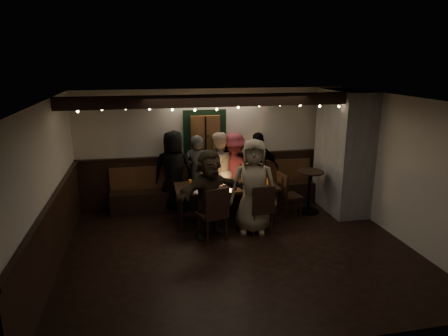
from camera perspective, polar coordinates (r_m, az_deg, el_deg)
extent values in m
cube|color=black|center=(7.11, 2.15, -11.66)|extent=(6.00, 5.00, 0.01)
cube|color=black|center=(6.36, 2.39, 9.78)|extent=(6.00, 5.00, 0.01)
cube|color=beige|center=(8.99, -1.53, 3.02)|extent=(6.00, 0.01, 2.60)
cube|color=beige|center=(6.61, -23.99, -2.93)|extent=(0.01, 5.00, 2.60)
cube|color=beige|center=(7.87, 24.04, -0.14)|extent=(0.01, 5.00, 2.60)
cube|color=black|center=(9.15, -1.46, -1.61)|extent=(6.00, 0.05, 1.10)
cube|color=black|center=(6.86, -23.06, -8.88)|extent=(0.05, 5.00, 1.10)
cube|color=slate|center=(8.92, 16.68, 2.26)|extent=(0.70, 1.40, 2.60)
cube|color=black|center=(9.02, -1.17, -4.04)|extent=(4.60, 0.45, 0.45)
cube|color=#5A311E|center=(9.05, -1.40, -0.82)|extent=(4.60, 0.06, 0.50)
cube|color=black|center=(8.83, -2.76, 5.09)|extent=(0.95, 0.04, 1.00)
cube|color=#5A311E|center=(8.77, -2.69, 5.02)|extent=(0.64, 0.12, 0.76)
cube|color=black|center=(7.34, 0.48, 9.64)|extent=(6.00, 0.16, 0.22)
sphere|color=#FFE599|center=(7.26, -20.19, 7.61)|extent=(0.04, 0.04, 0.04)
sphere|color=#FFE599|center=(7.21, -17.04, 8.01)|extent=(0.04, 0.04, 0.04)
sphere|color=#FFE599|center=(7.18, -13.83, 8.26)|extent=(0.04, 0.04, 0.04)
sphere|color=#FFE599|center=(7.18, -10.60, 8.31)|extent=(0.04, 0.04, 0.04)
sphere|color=#FFE599|center=(7.20, -7.38, 8.25)|extent=(0.04, 0.04, 0.04)
sphere|color=#FFE599|center=(7.24, -4.19, 8.25)|extent=(0.04, 0.04, 0.04)
sphere|color=#FFE599|center=(7.30, -1.04, 8.39)|extent=(0.04, 0.04, 0.04)
sphere|color=#FFE599|center=(7.38, 2.05, 8.65)|extent=(0.04, 0.04, 0.04)
sphere|color=#FFE599|center=(7.48, 5.07, 8.87)|extent=(0.04, 0.04, 0.04)
sphere|color=#FFE599|center=(7.60, 8.00, 8.93)|extent=(0.04, 0.04, 0.04)
sphere|color=#FFE599|center=(7.75, 10.82, 8.80)|extent=(0.04, 0.04, 0.04)
sphere|color=#FFE599|center=(7.91, 13.52, 8.59)|extent=(0.04, 0.04, 0.04)
sphere|color=#FFE599|center=(8.09, 16.12, 8.44)|extent=(0.04, 0.04, 0.04)
sphere|color=#FFE599|center=(8.28, 18.61, 8.44)|extent=(0.04, 0.04, 0.04)
cube|color=black|center=(8.11, 0.28, -2.71)|extent=(2.06, 0.88, 0.06)
cylinder|color=black|center=(7.77, -6.09, -6.53)|extent=(0.07, 0.07, 0.68)
cylinder|color=black|center=(8.44, -6.58, -4.72)|extent=(0.07, 0.07, 0.68)
cylinder|color=black|center=(8.14, 7.40, -5.51)|extent=(0.07, 0.07, 0.68)
cylinder|color=black|center=(8.79, 5.88, -3.87)|extent=(0.07, 0.07, 0.68)
cylinder|color=#BF7226|center=(8.07, -4.90, -2.13)|extent=(0.07, 0.07, 0.14)
cylinder|color=#BF7226|center=(7.87, -2.21, -2.55)|extent=(0.07, 0.07, 0.14)
cylinder|color=silver|center=(8.22, -0.33, -1.75)|extent=(0.07, 0.07, 0.14)
cylinder|color=#BF7226|center=(8.08, 1.88, -2.06)|extent=(0.07, 0.07, 0.14)
cylinder|color=silver|center=(8.37, 3.88, -1.47)|extent=(0.07, 0.07, 0.14)
cylinder|color=#BF7226|center=(8.20, 6.34, -1.89)|extent=(0.07, 0.07, 0.14)
cylinder|color=white|center=(7.73, -3.66, -3.39)|extent=(0.25, 0.25, 0.01)
cube|color=#B2B2B7|center=(8.05, 0.35, -2.46)|extent=(0.16, 0.10, 0.05)
cylinder|color=#990C0C|center=(8.03, 0.15, -2.10)|extent=(0.04, 0.04, 0.16)
cylinder|color=gold|center=(8.04, 0.56, -2.08)|extent=(0.04, 0.04, 0.16)
cylinder|color=silver|center=(8.15, 0.78, -2.11)|extent=(0.05, 0.05, 0.08)
sphere|color=#FFB24C|center=(8.13, 0.78, -1.72)|extent=(0.03, 0.03, 0.03)
cube|color=black|center=(7.32, -1.69, -6.69)|extent=(0.58, 0.58, 0.04)
cube|color=black|center=(7.04, -0.94, -5.09)|extent=(0.46, 0.18, 0.53)
cylinder|color=black|center=(7.65, -1.04, -7.70)|extent=(0.04, 0.04, 0.45)
cylinder|color=black|center=(7.34, 0.32, -8.72)|extent=(0.04, 0.04, 0.45)
cylinder|color=black|center=(7.50, -3.63, -8.22)|extent=(0.04, 0.04, 0.45)
cylinder|color=black|center=(7.19, -2.36, -9.29)|extent=(0.04, 0.04, 0.45)
cube|color=black|center=(7.66, 5.13, -5.97)|extent=(0.46, 0.46, 0.04)
cube|color=black|center=(7.39, 5.70, -4.56)|extent=(0.44, 0.07, 0.50)
cylinder|color=black|center=(7.96, 5.85, -6.96)|extent=(0.04, 0.04, 0.42)
cylinder|color=black|center=(7.65, 6.79, -7.91)|extent=(0.04, 0.04, 0.42)
cylinder|color=black|center=(7.84, 3.43, -7.24)|extent=(0.04, 0.04, 0.42)
cylinder|color=black|center=(7.54, 4.28, -8.22)|extent=(0.04, 0.04, 0.42)
cube|color=black|center=(8.49, 9.39, -4.00)|extent=(0.49, 0.49, 0.04)
cube|color=black|center=(8.32, 8.32, -2.46)|extent=(0.11, 0.43, 0.49)
cylinder|color=black|center=(8.52, 10.91, -5.65)|extent=(0.04, 0.04, 0.42)
cylinder|color=black|center=(8.35, 8.88, -5.99)|extent=(0.04, 0.04, 0.42)
cylinder|color=black|center=(8.79, 9.74, -4.91)|extent=(0.04, 0.04, 0.42)
cylinder|color=black|center=(8.63, 7.76, -5.22)|extent=(0.04, 0.04, 0.42)
cylinder|color=black|center=(8.93, 11.90, -6.04)|extent=(0.47, 0.47, 0.03)
cylinder|color=black|center=(8.78, 12.06, -3.37)|extent=(0.06, 0.06, 0.91)
cylinder|color=black|center=(8.65, 12.22, -0.52)|extent=(0.58, 0.58, 0.04)
imported|color=black|center=(8.67, -7.17, -0.43)|extent=(0.97, 0.76, 1.76)
imported|color=#303031|center=(8.73, -3.83, -0.59)|extent=(0.70, 0.56, 1.65)
imported|color=#BAA38E|center=(8.72, -0.91, -0.40)|extent=(1.00, 0.90, 1.71)
imported|color=maroon|center=(8.86, 1.46, -0.29)|extent=(1.23, 0.99, 1.67)
imported|color=black|center=(8.88, 4.94, -0.25)|extent=(1.04, 0.56, 1.68)
imported|color=#30271A|center=(7.34, -2.06, -3.67)|extent=(1.61, 1.05, 1.66)
imported|color=gray|center=(7.51, 4.20, -2.64)|extent=(1.00, 0.77, 1.81)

